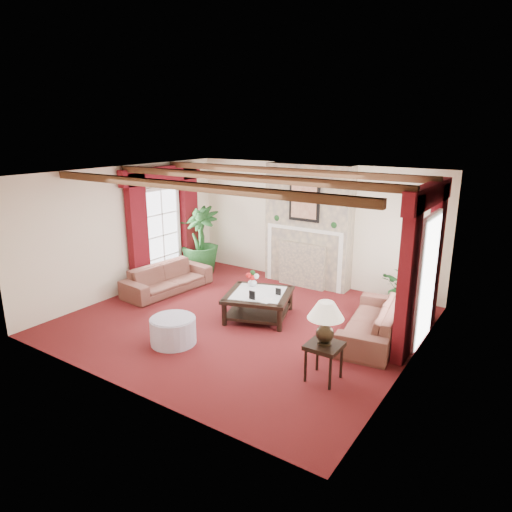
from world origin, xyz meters
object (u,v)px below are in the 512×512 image
Objects in this scene: sofa_right at (374,315)px; coffee_table at (259,305)px; side_table at (324,362)px; potted_palm at (201,255)px; ottoman at (173,331)px; sofa_left at (167,274)px.

sofa_right is 1.85× the size of coffee_table.
sofa_right is at bearing 86.17° from side_table.
potted_palm is 2.41× the size of ottoman.
potted_palm is 3.84m from ottoman.
coffee_table is 2.11× the size of side_table.
coffee_table is at bearing -86.36° from sofa_left.
ottoman is at bearing -128.07° from sofa_left.
ottoman is (-2.56, -0.34, -0.06)m from side_table.
sofa_left is at bearing 162.02° from side_table.
sofa_right is 2.13m from coffee_table.
potted_palm is (-0.26, 1.43, 0.06)m from sofa_left.
potted_palm is at bearing 16.17° from sofa_left.
sofa_right is 2.85× the size of ottoman.
potted_palm reaches higher than ottoman.
potted_palm is 3.10m from coffee_table.
potted_palm reaches higher than coffee_table.
sofa_left is 2.56m from ottoman.
potted_palm is 3.28× the size of side_table.
side_table is 0.73× the size of ottoman.
ottoman is at bearing -128.16° from coffee_table.
ottoman is (-0.59, -1.68, -0.02)m from coffee_table.
coffee_table is at bearing 70.77° from ottoman.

